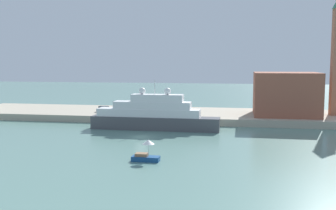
{
  "coord_description": "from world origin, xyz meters",
  "views": [
    {
      "loc": [
        19.29,
        -76.03,
        14.81
      ],
      "look_at": [
        4.35,
        6.0,
        5.81
      ],
      "focal_mm": 42.95,
      "sensor_mm": 36.0,
      "label": 1
    }
  ],
  "objects_px": {
    "harbor_building": "(286,94)",
    "parked_car": "(104,109)",
    "large_yacht": "(153,116)",
    "small_motorboat": "(146,154)",
    "mooring_bollard": "(181,116)",
    "person_figure": "(114,112)"
  },
  "relations": [
    {
      "from": "harbor_building",
      "to": "mooring_bollard",
      "type": "bearing_deg",
      "value": -159.49
    },
    {
      "from": "large_yacht",
      "to": "parked_car",
      "type": "xyz_separation_m",
      "value": [
        -16.58,
        15.18,
        -0.77
      ]
    },
    {
      "from": "person_figure",
      "to": "mooring_bollard",
      "type": "relative_size",
      "value": 2.87
    },
    {
      "from": "large_yacht",
      "to": "small_motorboat",
      "type": "distance_m",
      "value": 28.24
    },
    {
      "from": "harbor_building",
      "to": "parked_car",
      "type": "xyz_separation_m",
      "value": [
        -46.27,
        -1.86,
        -4.61
      ]
    },
    {
      "from": "mooring_bollard",
      "to": "harbor_building",
      "type": "bearing_deg",
      "value": 20.51
    },
    {
      "from": "parked_car",
      "to": "person_figure",
      "type": "bearing_deg",
      "value": -53.37
    },
    {
      "from": "harbor_building",
      "to": "mooring_bollard",
      "type": "distance_m",
      "value": 26.83
    },
    {
      "from": "harbor_building",
      "to": "person_figure",
      "type": "xyz_separation_m",
      "value": [
        -41.64,
        -8.09,
        -4.45
      ]
    },
    {
      "from": "mooring_bollard",
      "to": "parked_car",
      "type": "bearing_deg",
      "value": 161.13
    },
    {
      "from": "small_motorboat",
      "to": "harbor_building",
      "type": "distance_m",
      "value": 51.48
    },
    {
      "from": "person_figure",
      "to": "mooring_bollard",
      "type": "bearing_deg",
      "value": -3.87
    },
    {
      "from": "harbor_building",
      "to": "large_yacht",
      "type": "bearing_deg",
      "value": -150.15
    },
    {
      "from": "large_yacht",
      "to": "person_figure",
      "type": "relative_size",
      "value": 16.05
    },
    {
      "from": "small_motorboat",
      "to": "parked_car",
      "type": "bearing_deg",
      "value": 116.65
    },
    {
      "from": "large_yacht",
      "to": "small_motorboat",
      "type": "xyz_separation_m",
      "value": [
        4.95,
        -27.73,
        -1.99
      ]
    },
    {
      "from": "parked_car",
      "to": "mooring_bollard",
      "type": "relative_size",
      "value": 6.53
    },
    {
      "from": "small_motorboat",
      "to": "harbor_building",
      "type": "height_order",
      "value": "harbor_building"
    },
    {
      "from": "large_yacht",
      "to": "small_motorboat",
      "type": "bearing_deg",
      "value": -79.87
    },
    {
      "from": "large_yacht",
      "to": "harbor_building",
      "type": "height_order",
      "value": "harbor_building"
    },
    {
      "from": "harbor_building",
      "to": "parked_car",
      "type": "bearing_deg",
      "value": -177.69
    },
    {
      "from": "small_motorboat",
      "to": "mooring_bollard",
      "type": "relative_size",
      "value": 6.79
    }
  ]
}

